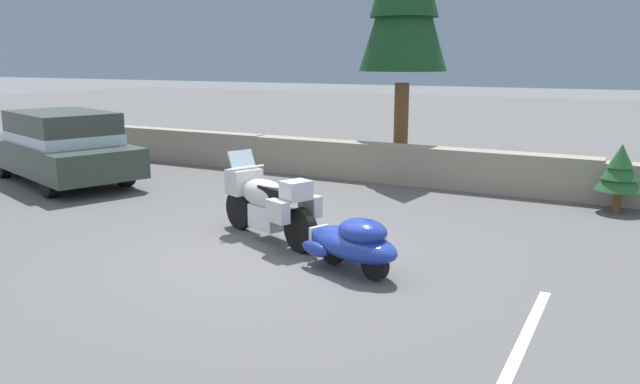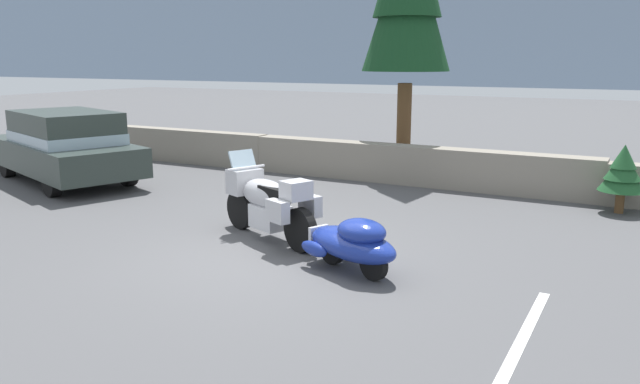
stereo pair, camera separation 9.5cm
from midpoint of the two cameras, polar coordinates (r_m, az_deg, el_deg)
name	(u,v)px [view 2 (the right image)]	position (r m, az deg, el deg)	size (l,w,h in m)	color
ground_plane	(271,255)	(9.06, -4.19, -5.80)	(80.00, 80.00, 0.00)	#4C4C4F
stone_guard_wall	(414,166)	(14.12, 8.78, 2.40)	(24.00, 0.57, 0.89)	gray
distant_ridgeline	(629,22)	(103.38, 26.51, 13.82)	(240.00, 80.00, 16.00)	#7F93AD
touring_motorcycle	(268,201)	(9.69, -4.51, -0.80)	(2.18, 1.26, 1.33)	black
car_shaped_trailer	(353,242)	(8.25, 3.35, -4.63)	(2.17, 1.22, 0.76)	black
suv_at_left_edge	(65,145)	(15.36, -22.24, 3.98)	(5.17, 3.42, 1.63)	black
pine_sapling_near	(623,170)	(12.59, 26.26, 1.78)	(0.82, 0.82, 1.27)	brown
parking_stripe_marker	(515,354)	(6.46, 17.85, -14.00)	(0.12, 3.60, 0.01)	silver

